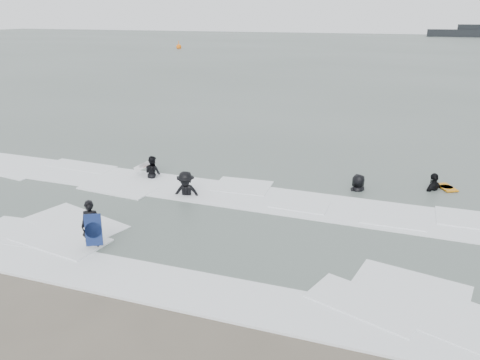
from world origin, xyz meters
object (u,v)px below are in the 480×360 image
(surfer_centre, at_px, (94,250))
(vessel_horizon, at_px, (474,33))
(surfer_right_far, at_px, (358,191))
(surfer_breaker, at_px, (186,197))
(surfer_wading, at_px, (153,178))
(surfer_right_near, at_px, (433,191))
(buoy, at_px, (179,47))

(surfer_centre, distance_m, vessel_horizon, 148.54)
(surfer_centre, relative_size, surfer_right_far, 0.87)
(surfer_breaker, relative_size, surfer_right_far, 1.02)
(surfer_wading, distance_m, surfer_right_near, 11.69)
(surfer_breaker, relative_size, buoy, 1.16)
(surfer_wading, relative_size, surfer_right_near, 0.82)
(surfer_wading, relative_size, buoy, 0.95)
(surfer_breaker, relative_size, vessel_horizon, 0.07)
(surfer_breaker, bearing_deg, surfer_centre, -107.70)
(surfer_wading, distance_m, surfer_right_far, 8.66)
(surfer_centre, bearing_deg, surfer_wading, 84.06)
(surfer_centre, distance_m, surfer_right_far, 10.42)
(buoy, relative_size, vessel_horizon, 0.06)
(surfer_wading, height_order, buoy, buoy)
(surfer_wading, height_order, surfer_breaker, surfer_breaker)
(surfer_centre, xyz_separation_m, buoy, (-35.75, 75.24, 0.42))
(surfer_right_near, distance_m, vessel_horizon, 138.41)
(surfer_wading, xyz_separation_m, surfer_right_near, (11.40, 2.60, 0.00))
(surfer_breaker, height_order, surfer_right_near, surfer_breaker)
(surfer_right_far, bearing_deg, buoy, -104.20)
(surfer_right_near, bearing_deg, buoy, -110.98)
(surfer_breaker, xyz_separation_m, surfer_right_far, (6.21, 2.96, 0.00))
(surfer_centre, bearing_deg, surfer_breaker, 61.40)
(surfer_right_near, relative_size, vessel_horizon, 0.07)
(surfer_breaker, bearing_deg, vessel_horizon, 71.39)
(surfer_centre, height_order, surfer_wading, surfer_centre)
(surfer_right_near, distance_m, buoy, 80.42)
(surfer_wading, xyz_separation_m, surfer_breaker, (2.33, -1.49, 0.00))
(surfer_wading, bearing_deg, vessel_horizon, -80.60)
(surfer_wading, bearing_deg, surfer_centre, 123.99)
(vessel_horizon, bearing_deg, surfer_centre, -99.09)
(surfer_right_near, height_order, surfer_right_far, surfer_right_near)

